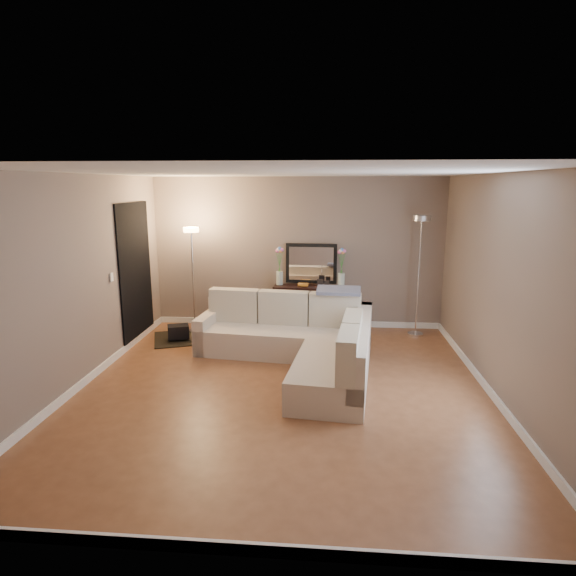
# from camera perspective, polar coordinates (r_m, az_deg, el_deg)

# --- Properties ---
(floor) EXTENTS (5.00, 5.50, 0.01)m
(floor) POSITION_cam_1_polar(r_m,az_deg,el_deg) (6.07, -0.64, -11.88)
(floor) COLOR brown
(floor) RESTS_ON ground
(ceiling) EXTENTS (5.00, 5.50, 0.01)m
(ceiling) POSITION_cam_1_polar(r_m,az_deg,el_deg) (5.54, -0.71, 13.60)
(ceiling) COLOR white
(ceiling) RESTS_ON ground
(wall_back) EXTENTS (5.00, 0.02, 2.60)m
(wall_back) POSITION_cam_1_polar(r_m,az_deg,el_deg) (8.37, 1.12, 4.17)
(wall_back) COLOR #7C6B60
(wall_back) RESTS_ON ground
(wall_front) EXTENTS (5.00, 0.02, 2.60)m
(wall_front) POSITION_cam_1_polar(r_m,az_deg,el_deg) (3.04, -5.69, -10.52)
(wall_front) COLOR #7C6B60
(wall_front) RESTS_ON ground
(wall_left) EXTENTS (0.02, 5.50, 2.60)m
(wall_left) POSITION_cam_1_polar(r_m,az_deg,el_deg) (6.40, -23.65, 0.64)
(wall_left) COLOR #7C6B60
(wall_left) RESTS_ON ground
(wall_right) EXTENTS (0.02, 5.50, 2.60)m
(wall_right) POSITION_cam_1_polar(r_m,az_deg,el_deg) (5.97, 24.05, -0.16)
(wall_right) COLOR #7C6B60
(wall_right) RESTS_ON ground
(baseboard_back) EXTENTS (5.00, 0.03, 0.10)m
(baseboard_back) POSITION_cam_1_polar(r_m,az_deg,el_deg) (8.61, 1.07, -4.12)
(baseboard_back) COLOR white
(baseboard_back) RESTS_ON ground
(baseboard_front) EXTENTS (5.00, 0.03, 0.10)m
(baseboard_front) POSITION_cam_1_polar(r_m,az_deg,el_deg) (3.72, -5.15, -28.42)
(baseboard_front) COLOR white
(baseboard_front) RESTS_ON ground
(baseboard_left) EXTENTS (0.03, 5.50, 0.10)m
(baseboard_left) POSITION_cam_1_polar(r_m,az_deg,el_deg) (6.73, -22.55, -9.85)
(baseboard_left) COLOR white
(baseboard_left) RESTS_ON ground
(baseboard_right) EXTENTS (0.03, 5.50, 0.10)m
(baseboard_right) POSITION_cam_1_polar(r_m,az_deg,el_deg) (6.33, 22.84, -11.28)
(baseboard_right) COLOR white
(baseboard_right) RESTS_ON ground
(doorway) EXTENTS (0.02, 1.20, 2.20)m
(doorway) POSITION_cam_1_polar(r_m,az_deg,el_deg) (7.93, -17.59, 1.68)
(doorway) COLOR black
(doorway) RESTS_ON ground
(switch_plate) EXTENTS (0.02, 0.08, 0.12)m
(switch_plate) POSITION_cam_1_polar(r_m,az_deg,el_deg) (7.15, -20.19, 1.22)
(switch_plate) COLOR white
(switch_plate) RESTS_ON ground
(sectional_sofa) EXTENTS (2.62, 2.70, 0.89)m
(sectional_sofa) POSITION_cam_1_polar(r_m,az_deg,el_deg) (6.74, 1.63, -6.29)
(sectional_sofa) COLOR beige
(sectional_sofa) RESTS_ON floor
(throw_blanket) EXTENTS (0.66, 0.41, 0.09)m
(throw_blanket) POSITION_cam_1_polar(r_m,az_deg,el_deg) (7.13, 6.02, -0.29)
(throw_blanket) COLOR slate
(throw_blanket) RESTS_ON sectional_sofa
(console_table) EXTENTS (1.26, 0.42, 0.77)m
(console_table) POSITION_cam_1_polar(r_m,az_deg,el_deg) (8.29, 2.09, -2.04)
(console_table) COLOR black
(console_table) RESTS_ON floor
(leaning_mirror) EXTENTS (0.88, 0.10, 0.69)m
(leaning_mirror) POSITION_cam_1_polar(r_m,az_deg,el_deg) (8.29, 2.77, 2.91)
(leaning_mirror) COLOR black
(leaning_mirror) RESTS_ON console_table
(table_decor) EXTENTS (0.53, 0.13, 0.12)m
(table_decor) POSITION_cam_1_polar(r_m,az_deg,el_deg) (8.16, 2.59, 0.47)
(table_decor) COLOR orange
(table_decor) RESTS_ON console_table
(flower_vase_left) EXTENTS (0.15, 0.12, 0.66)m
(flower_vase_left) POSITION_cam_1_polar(r_m,az_deg,el_deg) (8.22, -1.00, 2.31)
(flower_vase_left) COLOR silver
(flower_vase_left) RESTS_ON console_table
(flower_vase_right) EXTENTS (0.15, 0.12, 0.66)m
(flower_vase_right) POSITION_cam_1_polar(r_m,az_deg,el_deg) (8.11, 6.35, 2.11)
(flower_vase_right) COLOR silver
(flower_vase_right) RESTS_ON console_table
(floor_lamp_lit) EXTENTS (0.32, 0.32, 1.78)m
(floor_lamp_lit) POSITION_cam_1_polar(r_m,az_deg,el_deg) (8.15, -11.28, 3.40)
(floor_lamp_lit) COLOR silver
(floor_lamp_lit) RESTS_ON floor
(floor_lamp_unlit) EXTENTS (0.28, 0.28, 1.99)m
(floor_lamp_unlit) POSITION_cam_1_polar(r_m,az_deg,el_deg) (8.07, 15.38, 4.17)
(floor_lamp_unlit) COLOR silver
(floor_lamp_unlit) RESTS_ON floor
(charcoal_rug) EXTENTS (1.39, 1.21, 0.02)m
(charcoal_rug) POSITION_cam_1_polar(r_m,az_deg,el_deg) (8.10, -11.43, -5.75)
(charcoal_rug) COLOR black
(charcoal_rug) RESTS_ON floor
(black_bag) EXTENTS (0.39, 0.33, 0.21)m
(black_bag) POSITION_cam_1_polar(r_m,az_deg,el_deg) (7.95, -12.87, -5.06)
(black_bag) COLOR black
(black_bag) RESTS_ON charcoal_rug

